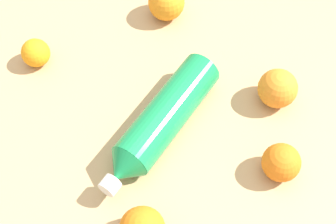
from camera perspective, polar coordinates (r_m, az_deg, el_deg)
The scene contains 6 objects.
ground_plane at distance 0.94m, azimuth -0.13°, elevation -0.47°, with size 2.40×2.40×0.00m, color tan.
water_bottle at distance 0.89m, azimuth -0.86°, elevation -1.09°, with size 0.26×0.27×0.08m.
orange_0 at distance 0.88m, azimuth 13.45°, elevation -5.93°, with size 0.07×0.07×0.07m, color orange.
orange_2 at distance 0.96m, azimuth 13.07°, elevation 2.71°, with size 0.08×0.08×0.08m, color orange.
orange_3 at distance 1.04m, azimuth -15.62°, elevation 6.86°, with size 0.06×0.06×0.06m, color orange.
orange_4 at distance 1.08m, azimuth -0.20°, elevation 13.05°, with size 0.08×0.08×0.08m, color orange.
Camera 1 is at (0.09, 0.49, 0.80)m, focal length 50.69 mm.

